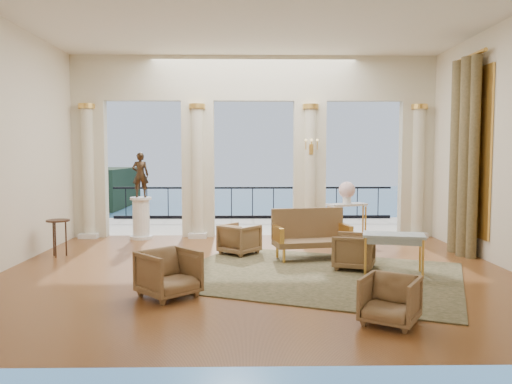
{
  "coord_description": "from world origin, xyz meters",
  "views": [
    {
      "loc": [
        -0.16,
        -8.71,
        2.05
      ],
      "look_at": [
        -0.0,
        0.6,
        1.37
      ],
      "focal_mm": 35.0,
      "sensor_mm": 36.0,
      "label": 1
    }
  ],
  "objects_px": {
    "armchair_a": "(169,271)",
    "game_table": "(394,238)",
    "armchair_c": "(354,250)",
    "statue": "(140,175)",
    "armchair_b": "(390,298)",
    "armchair_d": "(240,238)",
    "side_table": "(58,225)",
    "console_table": "(347,210)",
    "pedestal": "(141,219)",
    "settee": "(310,234)"
  },
  "relations": [
    {
      "from": "armchair_a",
      "to": "game_table",
      "type": "relative_size",
      "value": 0.67
    },
    {
      "from": "armchair_c",
      "to": "statue",
      "type": "bearing_deg",
      "value": -106.89
    },
    {
      "from": "armchair_b",
      "to": "armchair_d",
      "type": "bearing_deg",
      "value": 145.5
    },
    {
      "from": "game_table",
      "to": "side_table",
      "type": "bearing_deg",
      "value": 179.53
    },
    {
      "from": "statue",
      "to": "console_table",
      "type": "distance_m",
      "value": 5.07
    },
    {
      "from": "armchair_c",
      "to": "game_table",
      "type": "bearing_deg",
      "value": 76.65
    },
    {
      "from": "console_table",
      "to": "side_table",
      "type": "bearing_deg",
      "value": 171.94
    },
    {
      "from": "pedestal",
      "to": "side_table",
      "type": "height_order",
      "value": "pedestal"
    },
    {
      "from": "side_table",
      "to": "statue",
      "type": "bearing_deg",
      "value": 60.26
    },
    {
      "from": "settee",
      "to": "game_table",
      "type": "distance_m",
      "value": 1.86
    },
    {
      "from": "settee",
      "to": "pedestal",
      "type": "xyz_separation_m",
      "value": [
        -3.86,
        2.41,
        0.0
      ]
    },
    {
      "from": "settee",
      "to": "console_table",
      "type": "xyz_separation_m",
      "value": [
        1.11,
        1.96,
        0.26
      ]
    },
    {
      "from": "armchair_b",
      "to": "game_table",
      "type": "distance_m",
      "value": 2.67
    },
    {
      "from": "armchair_d",
      "to": "armchair_a",
      "type": "bearing_deg",
      "value": 111.7
    },
    {
      "from": "armchair_a",
      "to": "armchair_d",
      "type": "height_order",
      "value": "armchair_a"
    },
    {
      "from": "pedestal",
      "to": "console_table",
      "type": "relative_size",
      "value": 1.0
    },
    {
      "from": "armchair_c",
      "to": "armchair_d",
      "type": "relative_size",
      "value": 1.02
    },
    {
      "from": "armchair_c",
      "to": "armchair_d",
      "type": "distance_m",
      "value": 2.5
    },
    {
      "from": "game_table",
      "to": "pedestal",
      "type": "height_order",
      "value": "pedestal"
    },
    {
      "from": "armchair_d",
      "to": "console_table",
      "type": "relative_size",
      "value": 0.68
    },
    {
      "from": "armchair_a",
      "to": "armchair_c",
      "type": "height_order",
      "value": "armchair_a"
    },
    {
      "from": "game_table",
      "to": "statue",
      "type": "distance_m",
      "value": 6.43
    },
    {
      "from": "statue",
      "to": "console_table",
      "type": "bearing_deg",
      "value": 172.76
    },
    {
      "from": "pedestal",
      "to": "side_table",
      "type": "xyz_separation_m",
      "value": [
        -1.22,
        -2.14,
        0.15
      ]
    },
    {
      "from": "armchair_d",
      "to": "console_table",
      "type": "distance_m",
      "value": 2.98
    },
    {
      "from": "armchair_c",
      "to": "armchair_b",
      "type": "bearing_deg",
      "value": 16.21
    },
    {
      "from": "armchair_b",
      "to": "armchair_c",
      "type": "relative_size",
      "value": 0.91
    },
    {
      "from": "armchair_d",
      "to": "side_table",
      "type": "relative_size",
      "value": 0.93
    },
    {
      "from": "armchair_b",
      "to": "pedestal",
      "type": "xyz_separation_m",
      "value": [
        -4.35,
        6.3,
        0.17
      ]
    },
    {
      "from": "pedestal",
      "to": "armchair_d",
      "type": "bearing_deg",
      "value": -39.01
    },
    {
      "from": "game_table",
      "to": "side_table",
      "type": "distance_m",
      "value": 6.55
    },
    {
      "from": "armchair_a",
      "to": "armchair_d",
      "type": "xyz_separation_m",
      "value": [
        0.98,
        3.1,
        -0.03
      ]
    },
    {
      "from": "game_table",
      "to": "settee",
      "type": "bearing_deg",
      "value": 146.96
    },
    {
      "from": "armchair_a",
      "to": "console_table",
      "type": "relative_size",
      "value": 0.74
    },
    {
      "from": "armchair_a",
      "to": "side_table",
      "type": "bearing_deg",
      "value": 89.77
    },
    {
      "from": "armchair_c",
      "to": "side_table",
      "type": "distance_m",
      "value": 5.89
    },
    {
      "from": "console_table",
      "to": "game_table",
      "type": "bearing_deg",
      "value": -110.7
    },
    {
      "from": "armchair_b",
      "to": "console_table",
      "type": "xyz_separation_m",
      "value": [
        0.63,
        5.85,
        0.43
      ]
    },
    {
      "from": "settee",
      "to": "pedestal",
      "type": "height_order",
      "value": "pedestal"
    },
    {
      "from": "armchair_c",
      "to": "pedestal",
      "type": "distance_m",
      "value": 5.65
    },
    {
      "from": "pedestal",
      "to": "statue",
      "type": "distance_m",
      "value": 1.08
    },
    {
      "from": "game_table",
      "to": "pedestal",
      "type": "bearing_deg",
      "value": 157.6
    },
    {
      "from": "armchair_a",
      "to": "statue",
      "type": "bearing_deg",
      "value": 63.46
    },
    {
      "from": "armchair_d",
      "to": "game_table",
      "type": "relative_size",
      "value": 0.62
    },
    {
      "from": "game_table",
      "to": "console_table",
      "type": "xyz_separation_m",
      "value": [
        -0.15,
        3.31,
        0.12
      ]
    },
    {
      "from": "armchair_d",
      "to": "statue",
      "type": "bearing_deg",
      "value": 0.21
    },
    {
      "from": "armchair_a",
      "to": "console_table",
      "type": "xyz_separation_m",
      "value": [
        3.51,
        4.63,
        0.37
      ]
    },
    {
      "from": "armchair_c",
      "to": "game_table",
      "type": "height_order",
      "value": "armchair_c"
    },
    {
      "from": "armchair_b",
      "to": "armchair_d",
      "type": "distance_m",
      "value": 4.71
    },
    {
      "from": "armchair_d",
      "to": "pedestal",
      "type": "relative_size",
      "value": 0.68
    }
  ]
}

